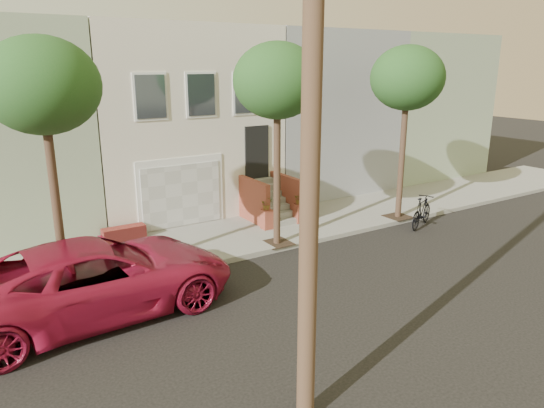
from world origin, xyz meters
TOP-DOWN VIEW (x-y plane):
  - ground at (0.00, 0.00)m, footprint 90.00×90.00m
  - sidewalk at (0.00, 5.35)m, footprint 40.00×3.70m
  - house_row at (0.00, 11.19)m, footprint 33.10×11.70m
  - tree_left at (-5.50, 3.90)m, footprint 2.70×2.57m
  - tree_mid at (1.00, 3.90)m, footprint 2.70×2.57m
  - tree_right at (6.50, 3.90)m, footprint 2.70×2.57m
  - pickup_truck at (-5.01, 2.42)m, footprint 6.66×3.34m
  - motorcycle at (6.65, 2.90)m, footprint 1.99×1.27m

SIDE VIEW (x-z plane):
  - ground at x=0.00m, z-range 0.00..0.00m
  - sidewalk at x=0.00m, z-range 0.00..0.15m
  - motorcycle at x=6.65m, z-range 0.00..1.16m
  - pickup_truck at x=-5.01m, z-range 0.00..1.81m
  - house_row at x=0.00m, z-range 0.14..7.14m
  - tree_left at x=-5.50m, z-range 2.11..8.41m
  - tree_mid at x=1.00m, z-range 2.11..8.41m
  - tree_right at x=6.50m, z-range 2.11..8.41m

